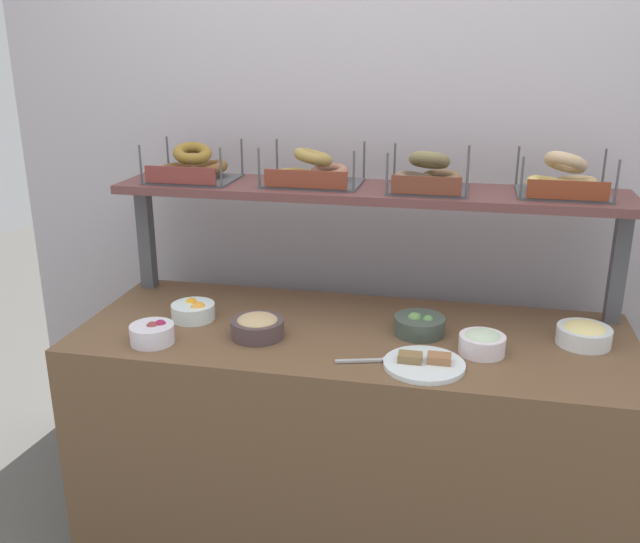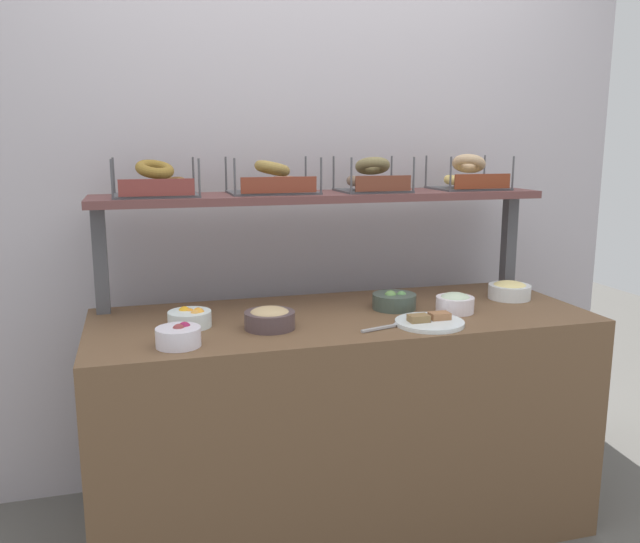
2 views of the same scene
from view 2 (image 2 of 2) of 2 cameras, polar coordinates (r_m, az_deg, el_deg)
The scene contains 18 objects.
ground_plane at distance 2.75m, azimuth 1.89°, elevation -21.16°, with size 8.00×8.00×0.00m, color #595651.
back_wall at distance 2.87m, azimuth -1.34°, elevation 5.74°, with size 3.02×0.06×2.40m, color #B4ACB4.
deli_counter at distance 2.55m, azimuth 1.95°, elevation -13.06°, with size 1.82×0.70×0.85m, color brown.
shelf_riser_left at distance 2.52m, azimuth -18.73°, elevation 0.95°, with size 0.05×0.05×0.40m, color #4C4C51.
shelf_riser_right at distance 2.97m, azimuth 16.25°, elevation 2.57°, with size 0.05×0.05×0.40m, color #4C4C51.
upper_shelf at distance 2.59m, azimuth 0.23°, elevation 6.61°, with size 1.78×0.32×0.03m, color brown.
bowl_scallion_spread at distance 2.48m, azimuth 11.77°, elevation -2.69°, with size 0.14×0.14×0.07m.
bowl_hummus at distance 2.23m, azimuth -4.44°, elevation -4.09°, with size 0.17×0.17×0.07m.
bowl_veggie_mix at distance 2.50m, azimuth 6.53°, elevation -2.57°, with size 0.17×0.17×0.07m.
bowl_egg_salad at distance 2.75m, azimuth 16.30°, elevation -1.57°, with size 0.17×0.17×0.07m.
bowl_fruit_salad at distance 2.29m, azimuth -11.34°, elevation -4.03°, with size 0.15×0.15×0.07m.
bowl_beet_salad at distance 2.08m, azimuth -12.30°, elevation -5.56°, with size 0.14×0.14×0.07m.
serving_plate_white at distance 2.30m, azimuth 9.59°, elevation -4.38°, with size 0.24×0.24×0.04m.
serving_spoon_near_plate at distance 2.25m, azimuth 6.19°, elevation -4.77°, with size 0.18×0.07×0.01m.
bagel_basket_cinnamon_raisin at distance 2.48m, azimuth -14.29°, elevation 7.50°, with size 0.31×0.25×0.14m.
bagel_basket_everything at distance 2.55m, azimuth -4.23°, elevation 7.85°, with size 0.34×0.25×0.14m.
bagel_basket_poppy at distance 2.65m, azimuth 4.61°, elevation 8.06°, with size 0.27×0.25×0.15m.
bagel_basket_plain at distance 2.85m, azimuth 12.88°, elevation 8.03°, with size 0.29×0.26×0.16m.
Camera 2 is at (-0.72, -2.21, 1.47)m, focal length 36.44 mm.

